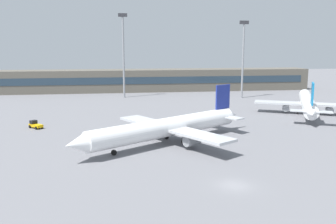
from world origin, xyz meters
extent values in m
plane|color=slate|center=(0.00, 40.00, 0.00)|extent=(400.00, 400.00, 0.00)
cube|color=#5B564C|center=(0.00, 107.24, 4.50)|extent=(131.99, 12.00, 9.00)
cube|color=#263847|center=(0.00, 101.19, 4.95)|extent=(125.39, 0.16, 2.80)
cylinder|color=white|center=(-5.90, 22.78, 3.17)|extent=(31.16, 21.71, 3.66)
cone|color=white|center=(-21.88, 12.58, 3.17)|extent=(5.26, 5.09, 3.47)
cone|color=white|center=(9.93, 32.88, 3.17)|extent=(4.46, 4.12, 2.56)
cube|color=navy|center=(7.48, 31.32, 7.65)|extent=(3.75, 2.57, 5.29)
cube|color=silver|center=(7.73, 31.48, 3.37)|extent=(7.45, 9.56, 0.23)
cube|color=silver|center=(-5.09, 23.30, 2.89)|extent=(19.42, 26.81, 0.48)
cylinder|color=gray|center=(-8.19, 28.17, 1.53)|extent=(3.63, 3.28, 1.92)
cylinder|color=gray|center=(-1.98, 18.43, 1.53)|extent=(3.63, 3.28, 1.92)
cylinder|color=black|center=(-16.11, 16.26, 0.48)|extent=(1.02, 0.84, 0.96)
cylinder|color=black|center=(-5.62, 25.93, 0.48)|extent=(1.02, 0.84, 0.96)
cylinder|color=black|center=(-2.93, 21.71, 0.48)|extent=(1.02, 0.84, 0.96)
cylinder|color=white|center=(37.11, 48.77, 3.12)|extent=(18.08, 32.19, 3.59)
cone|color=white|center=(45.24, 65.54, 3.12)|extent=(4.79, 5.04, 3.41)
cone|color=white|center=(29.06, 32.16, 3.12)|extent=(3.83, 4.33, 2.51)
cube|color=#197FBF|center=(30.30, 34.73, 7.52)|extent=(2.12, 3.89, 5.20)
cube|color=silver|center=(30.18, 34.47, 3.31)|extent=(9.66, 6.51, 0.23)
cube|color=silver|center=(36.70, 47.92, 2.84)|extent=(27.50, 16.45, 0.47)
cylinder|color=gray|center=(41.80, 45.44, 1.50)|extent=(3.02, 3.55, 1.89)
cylinder|color=gray|center=(31.59, 50.39, 1.50)|extent=(3.02, 3.55, 1.89)
cylinder|color=black|center=(42.30, 59.49, 0.47)|extent=(0.75, 1.02, 0.95)
cylinder|color=black|center=(38.50, 45.99, 0.47)|extent=(0.75, 1.02, 0.95)
cylinder|color=black|center=(34.07, 48.14, 0.47)|extent=(0.75, 1.02, 0.95)
cube|color=#F2B20C|center=(-33.88, 39.94, 0.65)|extent=(3.60, 3.61, 0.60)
cube|color=black|center=(-34.52, 40.58, 1.30)|extent=(1.77, 1.77, 0.90)
cylinder|color=black|center=(-34.18, 41.34, 0.35)|extent=(0.67, 0.67, 0.70)
cylinder|color=black|center=(-35.28, 40.24, 0.35)|extent=(0.67, 0.67, 0.70)
cylinder|color=black|center=(-32.48, 39.64, 0.35)|extent=(0.67, 0.67, 0.70)
cylinder|color=black|center=(-33.59, 38.54, 0.35)|extent=(0.67, 0.67, 0.70)
cylinder|color=gray|center=(29.67, 81.66, 13.10)|extent=(0.70, 0.70, 26.19)
cube|color=#333338|center=(29.67, 81.66, 26.79)|extent=(3.20, 0.80, 1.20)
cylinder|color=gray|center=(-12.67, 88.71, 14.40)|extent=(0.70, 0.70, 28.80)
cube|color=#333338|center=(-12.67, 88.71, 29.40)|extent=(3.20, 0.80, 1.20)
camera|label=1|loc=(-15.35, -44.66, 18.45)|focal=38.87mm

